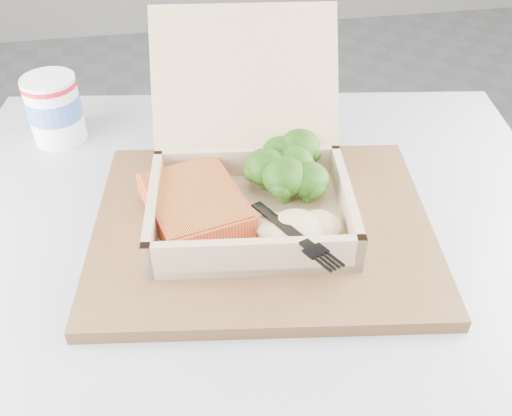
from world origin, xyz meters
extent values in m
plane|color=gray|center=(0.00, 0.00, 0.00)|extent=(4.00, 4.00, 0.00)
cube|color=#9FA1A8|center=(-0.12, -0.46, 0.71)|extent=(0.88, 0.88, 0.03)
cube|color=brown|center=(-0.10, -0.41, 0.73)|extent=(0.43, 0.36, 0.02)
cube|color=tan|center=(-0.12, -0.41, 0.74)|extent=(0.25, 0.20, 0.01)
cube|color=tan|center=(-0.22, -0.40, 0.76)|extent=(0.03, 0.17, 0.05)
cube|color=tan|center=(-0.01, -0.43, 0.76)|extent=(0.03, 0.17, 0.05)
cube|color=tan|center=(-0.13, -0.49, 0.76)|extent=(0.23, 0.04, 0.05)
cube|color=tan|center=(-0.11, -0.33, 0.76)|extent=(0.23, 0.04, 0.05)
cube|color=tan|center=(-0.10, -0.28, 0.85)|extent=(0.24, 0.13, 0.15)
cube|color=#DE4F2B|center=(-0.18, -0.40, 0.76)|extent=(0.13, 0.15, 0.03)
ellipsoid|color=tan|center=(-0.08, -0.46, 0.76)|extent=(0.09, 0.08, 0.03)
cube|color=black|center=(-0.11, -0.42, 0.78)|extent=(0.05, 0.10, 0.02)
cube|color=black|center=(-0.08, -0.49, 0.78)|extent=(0.04, 0.05, 0.01)
cylinder|color=white|center=(-0.35, -0.16, 0.77)|extent=(0.07, 0.07, 0.09)
cylinder|color=#466EC1|center=(-0.35, -0.16, 0.77)|extent=(0.07, 0.07, 0.03)
cylinder|color=red|center=(-0.35, -0.16, 0.81)|extent=(0.08, 0.08, 0.01)
cube|color=white|center=(-0.05, -0.20, 0.72)|extent=(0.14, 0.16, 0.00)
camera|label=1|loc=(-0.20, -0.90, 1.17)|focal=40.00mm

